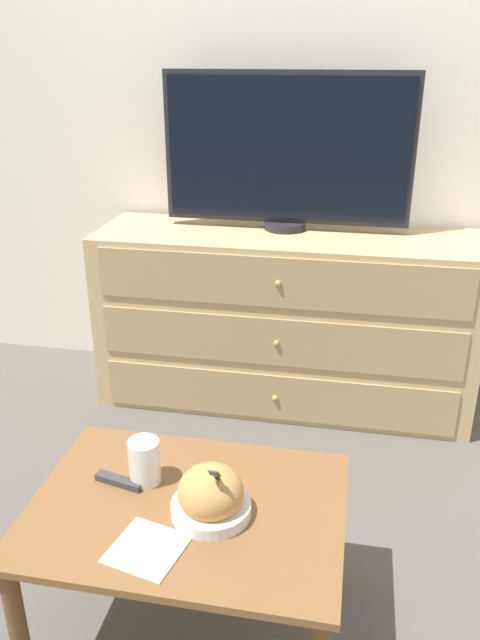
# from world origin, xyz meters

# --- Properties ---
(ground_plane) EXTENTS (12.00, 12.00, 0.00)m
(ground_plane) POSITION_xyz_m (0.00, 0.00, 0.00)
(ground_plane) COLOR #56514C
(wall_back) EXTENTS (12.00, 0.05, 2.60)m
(wall_back) POSITION_xyz_m (0.00, 0.03, 1.30)
(wall_back) COLOR white
(wall_back) RESTS_ON ground_plane
(dresser) EXTENTS (1.53, 0.48, 0.74)m
(dresser) POSITION_xyz_m (-0.11, -0.26, 0.37)
(dresser) COLOR tan
(dresser) RESTS_ON ground_plane
(tv) EXTENTS (0.98, 0.17, 0.61)m
(tv) POSITION_xyz_m (-0.13, -0.18, 1.05)
(tv) COLOR #232328
(tv) RESTS_ON dresser
(coffee_table) EXTENTS (0.76, 0.56, 0.40)m
(coffee_table) POSITION_xyz_m (-0.20, -1.50, 0.33)
(coffee_table) COLOR brown
(coffee_table) RESTS_ON ground_plane
(takeout_bowl) EXTENTS (0.19, 0.19, 0.17)m
(takeout_bowl) POSITION_xyz_m (-0.13, -1.51, 0.45)
(takeout_bowl) COLOR silver
(takeout_bowl) RESTS_ON coffee_table
(drink_cup) EXTENTS (0.08, 0.08, 0.12)m
(drink_cup) POSITION_xyz_m (-0.32, -1.42, 0.45)
(drink_cup) COLOR white
(drink_cup) RESTS_ON coffee_table
(napkin) EXTENTS (0.18, 0.18, 0.00)m
(napkin) POSITION_xyz_m (-0.24, -1.65, 0.40)
(napkin) COLOR silver
(napkin) RESTS_ON coffee_table
(remote_control) EXTENTS (0.13, 0.06, 0.02)m
(remote_control) POSITION_xyz_m (-0.39, -1.45, 0.40)
(remote_control) COLOR #38383D
(remote_control) RESTS_ON coffee_table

